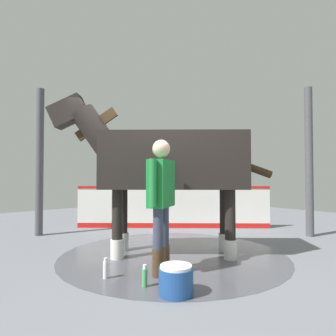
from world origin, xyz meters
name	(u,v)px	position (x,y,z in m)	size (l,w,h in m)	color
ground_plane	(176,261)	(0.00, 0.00, -0.01)	(16.00, 16.00, 0.02)	slate
wet_patch	(174,255)	(-0.25, 0.17, 0.00)	(3.56, 3.56, 0.00)	#4C4C54
barrier_wall	(173,209)	(-2.06, 1.81, 0.47)	(3.18, 3.52, 1.01)	white
roof_post_near	(40,162)	(-3.27, -0.95, 1.57)	(0.16, 0.16, 3.13)	#4C4C51
roof_post_far	(309,161)	(0.55, 3.29, 1.57)	(0.16, 0.16, 3.13)	#4C4C51
horse	(166,163)	(-0.33, 0.09, 1.47)	(2.56, 2.82, 2.58)	black
handler	(161,196)	(0.32, -0.56, 1.00)	(0.44, 0.61, 1.73)	#47331E
wash_bucket	(176,280)	(0.94, -0.87, 0.15)	(0.37, 0.37, 0.31)	#1E478C
bottle_shampoo	(106,269)	(0.01, -1.19, 0.11)	(0.06, 0.06, 0.25)	white
bottle_spray	(145,277)	(0.55, -0.99, 0.11)	(0.06, 0.06, 0.25)	#4CA559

